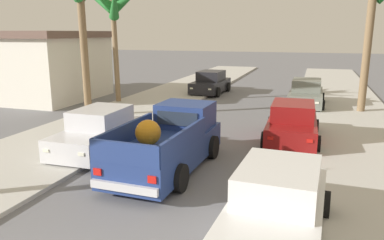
{
  "coord_description": "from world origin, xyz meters",
  "views": [
    {
      "loc": [
        3.7,
        -3.28,
        4.11
      ],
      "look_at": [
        -0.16,
        8.69,
        1.2
      ],
      "focal_mm": 35.54,
      "sensor_mm": 36.0,
      "label": 1
    }
  ],
  "objects_px": {
    "car_right_mid": "(277,206)",
    "car_right_far": "(306,94)",
    "car_left_far": "(101,132)",
    "car_right_near": "(292,123)",
    "palm_tree_left_back": "(113,7)",
    "roadside_house": "(25,64)",
    "pickup_truck": "(169,143)",
    "car_left_mid": "(211,83)"
  },
  "relations": [
    {
      "from": "car_right_near",
      "to": "palm_tree_left_back",
      "type": "relative_size",
      "value": 0.65
    },
    {
      "from": "pickup_truck",
      "to": "car_right_far",
      "type": "bearing_deg",
      "value": 72.41
    },
    {
      "from": "car_left_far",
      "to": "roadside_house",
      "type": "bearing_deg",
      "value": 140.86
    },
    {
      "from": "pickup_truck",
      "to": "car_left_far",
      "type": "xyz_separation_m",
      "value": [
        -2.9,
        0.79,
        -0.08
      ]
    },
    {
      "from": "pickup_truck",
      "to": "palm_tree_left_back",
      "type": "height_order",
      "value": "palm_tree_left_back"
    },
    {
      "from": "pickup_truck",
      "to": "palm_tree_left_back",
      "type": "xyz_separation_m",
      "value": [
        -6.88,
        9.2,
        4.72
      ]
    },
    {
      "from": "car_left_far",
      "to": "palm_tree_left_back",
      "type": "bearing_deg",
      "value": 115.36
    },
    {
      "from": "car_right_far",
      "to": "pickup_truck",
      "type": "bearing_deg",
      "value": -107.59
    },
    {
      "from": "car_right_mid",
      "to": "car_right_far",
      "type": "distance_m",
      "value": 15.01
    },
    {
      "from": "car_right_near",
      "to": "car_right_far",
      "type": "bearing_deg",
      "value": 87.77
    },
    {
      "from": "pickup_truck",
      "to": "palm_tree_left_back",
      "type": "distance_m",
      "value": 12.42
    },
    {
      "from": "pickup_truck",
      "to": "car_left_mid",
      "type": "distance_m",
      "value": 14.88
    },
    {
      "from": "pickup_truck",
      "to": "roadside_house",
      "type": "distance_m",
      "value": 16.45
    },
    {
      "from": "pickup_truck",
      "to": "car_right_mid",
      "type": "bearing_deg",
      "value": -42.44
    },
    {
      "from": "pickup_truck",
      "to": "car_left_far",
      "type": "height_order",
      "value": "pickup_truck"
    },
    {
      "from": "car_right_far",
      "to": "palm_tree_left_back",
      "type": "xyz_separation_m",
      "value": [
        -10.61,
        -2.54,
        4.8
      ]
    },
    {
      "from": "car_left_far",
      "to": "car_right_far",
      "type": "distance_m",
      "value": 12.79
    },
    {
      "from": "car_right_near",
      "to": "car_left_far",
      "type": "relative_size",
      "value": 1.01
    },
    {
      "from": "pickup_truck",
      "to": "car_left_mid",
      "type": "height_order",
      "value": "pickup_truck"
    },
    {
      "from": "car_left_far",
      "to": "car_right_far",
      "type": "height_order",
      "value": "same"
    },
    {
      "from": "car_right_near",
      "to": "palm_tree_left_back",
      "type": "distance_m",
      "value": 12.45
    },
    {
      "from": "pickup_truck",
      "to": "car_left_mid",
      "type": "relative_size",
      "value": 1.22
    },
    {
      "from": "car_left_far",
      "to": "car_right_near",
      "type": "bearing_deg",
      "value": 27.81
    },
    {
      "from": "car_right_near",
      "to": "roadside_house",
      "type": "relative_size",
      "value": 0.46
    },
    {
      "from": "car_right_mid",
      "to": "palm_tree_left_back",
      "type": "distance_m",
      "value": 16.97
    },
    {
      "from": "car_right_mid",
      "to": "car_left_far",
      "type": "bearing_deg",
      "value": 147.9
    },
    {
      "from": "car_left_far",
      "to": "car_left_mid",
      "type": "bearing_deg",
      "value": 88.97
    },
    {
      "from": "car_right_mid",
      "to": "car_left_far",
      "type": "distance_m",
      "value": 7.64
    },
    {
      "from": "car_right_mid",
      "to": "pickup_truck",
      "type": "bearing_deg",
      "value": 137.56
    },
    {
      "from": "car_right_far",
      "to": "car_right_mid",
      "type": "bearing_deg",
      "value": -90.57
    },
    {
      "from": "car_right_mid",
      "to": "roadside_house",
      "type": "height_order",
      "value": "roadside_house"
    },
    {
      "from": "pickup_truck",
      "to": "roadside_house",
      "type": "height_order",
      "value": "roadside_house"
    },
    {
      "from": "car_left_mid",
      "to": "roadside_house",
      "type": "relative_size",
      "value": 0.47
    },
    {
      "from": "car_right_far",
      "to": "palm_tree_left_back",
      "type": "bearing_deg",
      "value": -166.54
    },
    {
      "from": "car_right_mid",
      "to": "car_right_far",
      "type": "relative_size",
      "value": 1.01
    },
    {
      "from": "car_right_mid",
      "to": "palm_tree_left_back",
      "type": "height_order",
      "value": "palm_tree_left_back"
    },
    {
      "from": "car_left_far",
      "to": "palm_tree_left_back",
      "type": "xyz_separation_m",
      "value": [
        -3.99,
        8.41,
        4.8
      ]
    },
    {
      "from": "car_left_mid",
      "to": "car_right_near",
      "type": "bearing_deg",
      "value": -59.96
    },
    {
      "from": "car_left_far",
      "to": "car_right_far",
      "type": "xyz_separation_m",
      "value": [
        6.62,
        10.95,
        0.0
      ]
    },
    {
      "from": "car_right_near",
      "to": "car_left_far",
      "type": "bearing_deg",
      "value": -152.19
    },
    {
      "from": "roadside_house",
      "to": "car_right_far",
      "type": "bearing_deg",
      "value": 7.83
    },
    {
      "from": "pickup_truck",
      "to": "car_right_near",
      "type": "height_order",
      "value": "pickup_truck"
    }
  ]
}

